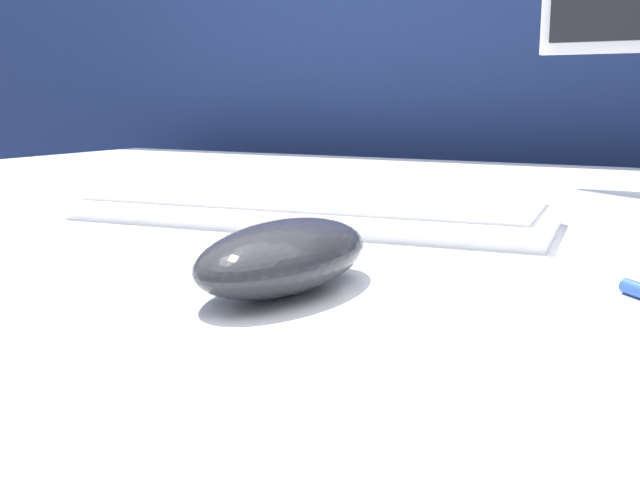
% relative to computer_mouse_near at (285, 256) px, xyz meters
% --- Properties ---
extents(partition_panel, '(5.00, 0.03, 1.33)m').
position_rel_computer_mouse_near_xyz_m(partition_panel, '(0.03, 0.97, -0.07)').
color(partition_panel, navy).
rests_on(partition_panel, ground_plane).
extents(computer_mouse_near, '(0.07, 0.13, 0.04)m').
position_rel_computer_mouse_near_xyz_m(computer_mouse_near, '(0.00, 0.00, 0.00)').
color(computer_mouse_near, '#232328').
rests_on(computer_mouse_near, desk).
extents(keyboard, '(0.39, 0.17, 0.02)m').
position_rel_computer_mouse_near_xyz_m(keyboard, '(-0.09, 0.20, -0.01)').
color(keyboard, white).
rests_on(keyboard, desk).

